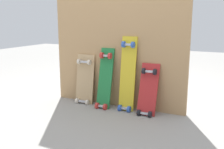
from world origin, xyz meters
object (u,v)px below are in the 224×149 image
(skateboard_green, at_px, (105,81))
(skateboard_yellow, at_px, (127,77))
(skateboard_natural, at_px, (85,82))
(skateboard_red, at_px, (148,92))

(skateboard_green, distance_m, skateboard_yellow, 0.28)
(skateboard_green, bearing_deg, skateboard_natural, 172.37)
(skateboard_natural, height_order, skateboard_yellow, skateboard_yellow)
(skateboard_natural, bearing_deg, skateboard_red, -3.12)
(skateboard_natural, bearing_deg, skateboard_yellow, -1.28)
(skateboard_natural, relative_size, skateboard_red, 1.08)
(skateboard_natural, relative_size, skateboard_yellow, 0.74)
(skateboard_red, bearing_deg, skateboard_yellow, 172.76)
(skateboard_yellow, height_order, skateboard_red, skateboard_yellow)
(skateboard_natural, xyz_separation_m, skateboard_green, (0.30, -0.04, 0.05))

